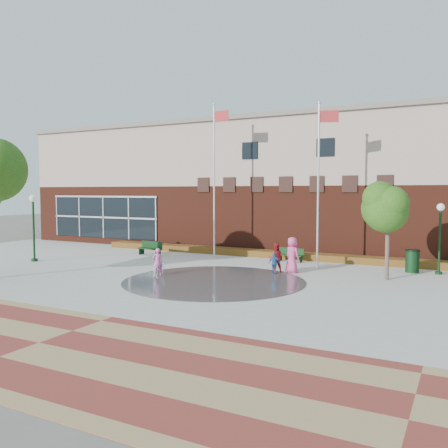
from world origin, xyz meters
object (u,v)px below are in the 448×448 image
at_px(flagpole_right, 319,176).
at_px(child_splash, 158,262).
at_px(trash_can, 412,261).
at_px(bench_left, 150,251).
at_px(flagpole_left, 215,172).

height_order(flagpole_right, child_splash, flagpole_right).
distance_m(flagpole_right, child_splash, 9.64).
height_order(trash_can, child_splash, child_splash).
bearing_deg(child_splash, bench_left, -93.86).
bearing_deg(bench_left, child_splash, -42.87).
xyz_separation_m(trash_can, child_splash, (-11.02, -6.73, 0.08)).
bearing_deg(bench_left, flagpole_right, 7.82).
bearing_deg(flagpole_left, flagpole_right, -2.66).
xyz_separation_m(flagpole_right, trash_can, (4.64, 0.92, -4.38)).
bearing_deg(flagpole_right, child_splash, -155.85).
xyz_separation_m(flagpole_right, bench_left, (-11.13, 0.01, -4.69)).
bearing_deg(trash_can, bench_left, -176.72).
relative_size(trash_can, child_splash, 0.86).
xyz_separation_m(flagpole_left, trash_can, (11.45, 0.05, -4.70)).
distance_m(bench_left, child_splash, 7.54).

